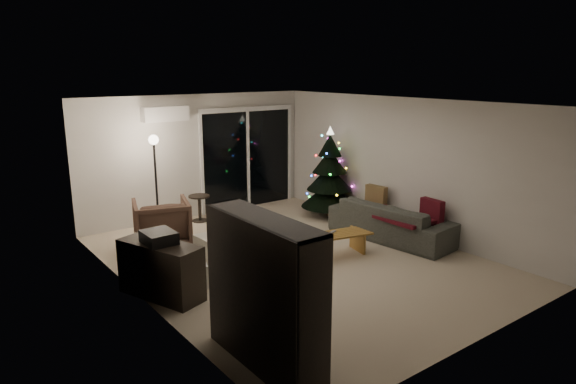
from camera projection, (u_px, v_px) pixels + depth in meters
name	position (u px, v px, depth m)	size (l,w,h in m)	color
room	(265.00, 179.00, 9.44)	(6.50, 7.51, 2.60)	beige
bookshelf	(248.00, 298.00, 5.08)	(0.40, 1.58, 1.58)	black
media_cabinet	(161.00, 270.00, 6.86)	(0.45, 1.21, 0.75)	black
stereo	(159.00, 237.00, 6.75)	(0.38, 0.45, 0.16)	black
armchair	(162.00, 224.00, 8.73)	(0.90, 0.93, 0.84)	#493226
ottoman	(214.00, 248.00, 8.17)	(0.47, 0.47, 0.43)	beige
cardboard_box_a	(190.00, 275.00, 7.22)	(0.46, 0.35, 0.33)	silver
cardboard_box_b	(244.00, 231.00, 9.24)	(0.43, 0.33, 0.30)	silver
side_table	(200.00, 208.00, 10.28)	(0.42, 0.42, 0.53)	black
floor_lamp	(156.00, 187.00, 9.35)	(0.29, 0.29, 1.79)	black
sofa	(392.00, 221.00, 9.20)	(2.30, 0.90, 0.67)	#595B56
sofa_throw	(389.00, 214.00, 9.10)	(0.72, 1.65, 0.06)	#420513
cushion_a	(376.00, 197.00, 9.79)	(0.13, 0.44, 0.44)	brown
cushion_b	(432.00, 212.00, 8.78)	(0.13, 0.44, 0.44)	#420513
coffee_table	(330.00, 247.00, 8.26)	(1.29, 0.45, 0.41)	#A6742E
remote_a	(323.00, 236.00, 8.12)	(0.16, 0.05, 0.02)	black
remote_b	(333.00, 232.00, 8.31)	(0.15, 0.04, 0.02)	slate
christmas_tree	(329.00, 172.00, 10.49)	(1.15, 1.15, 1.86)	black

